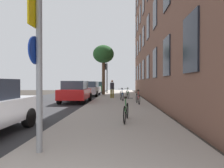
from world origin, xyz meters
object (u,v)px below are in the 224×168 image
(traffic_light, at_px, (106,73))
(tree_near, at_px, (103,55))
(pedestrian_0, at_px, (112,88))
(car_2, at_px, (90,88))
(bicycle_2, at_px, (122,96))
(bicycle_1, at_px, (138,98))
(car_1, at_px, (76,91))
(bicycle_3, at_px, (127,94))
(sign_post, at_px, (38,61))
(car_3, at_px, (98,87))
(bicycle_0, at_px, (126,111))

(traffic_light, height_order, tree_near, tree_near)
(pedestrian_0, relative_size, car_2, 0.38)
(tree_near, xyz_separation_m, bicycle_2, (2.10, -7.29, -4.21))
(bicycle_1, xyz_separation_m, car_1, (-4.54, 1.80, 0.36))
(traffic_light, xyz_separation_m, car_1, (-1.54, -10.25, -1.94))
(bicycle_3, bearing_deg, car_1, -148.72)
(bicycle_2, height_order, pedestrian_0, pedestrian_0)
(sign_post, height_order, pedestrian_0, sign_post)
(tree_near, relative_size, bicycle_2, 3.32)
(bicycle_1, distance_m, pedestrian_0, 5.03)
(bicycle_1, bearing_deg, bicycle_2, 114.62)
(bicycle_3, xyz_separation_m, car_3, (-4.10, 12.04, 0.35))
(pedestrian_0, bearing_deg, bicycle_3, -16.07)
(sign_post, height_order, bicycle_1, sign_post)
(bicycle_2, bearing_deg, car_2, 118.76)
(tree_near, bearing_deg, sign_post, -88.90)
(tree_near, distance_m, car_3, 7.88)
(car_3, bearing_deg, bicycle_1, -74.07)
(bicycle_3, bearing_deg, car_3, 108.82)
(pedestrian_0, xyz_separation_m, car_3, (-2.74, 11.65, -0.20))
(tree_near, bearing_deg, car_1, -100.17)
(tree_near, relative_size, car_1, 1.32)
(sign_post, distance_m, traffic_light, 20.80)
(tree_near, bearing_deg, pedestrian_0, -75.97)
(bicycle_2, xyz_separation_m, car_3, (-3.60, 13.99, 0.34))
(bicycle_3, relative_size, car_1, 0.38)
(sign_post, relative_size, traffic_light, 0.80)
(bicycle_1, relative_size, car_2, 0.39)
(bicycle_2, height_order, car_2, car_2)
(car_2, relative_size, car_3, 0.99)
(tree_near, distance_m, bicycle_1, 10.92)
(bicycle_1, bearing_deg, sign_post, -107.72)
(traffic_light, distance_m, car_2, 4.22)
(traffic_light, distance_m, car_3, 4.92)
(traffic_light, xyz_separation_m, bicycle_1, (3.00, -12.05, -2.30))
(traffic_light, distance_m, bicycle_3, 8.51)
(bicycle_3, height_order, car_3, car_3)
(car_1, distance_m, car_3, 14.47)
(bicycle_0, height_order, bicycle_1, bicycle_1)
(bicycle_3, bearing_deg, traffic_light, 107.49)
(traffic_light, xyz_separation_m, bicycle_2, (1.96, -9.77, -2.28))
(tree_near, relative_size, bicycle_3, 3.46)
(pedestrian_0, bearing_deg, traffic_light, 98.39)
(tree_near, relative_size, bicycle_1, 3.47)
(pedestrian_0, height_order, car_1, pedestrian_0)
(bicycle_1, bearing_deg, traffic_light, 103.99)
(bicycle_0, bearing_deg, car_3, 99.64)
(tree_near, distance_m, bicycle_0, 15.88)
(sign_post, bearing_deg, car_3, 94.23)
(bicycle_1, bearing_deg, bicycle_0, -99.51)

